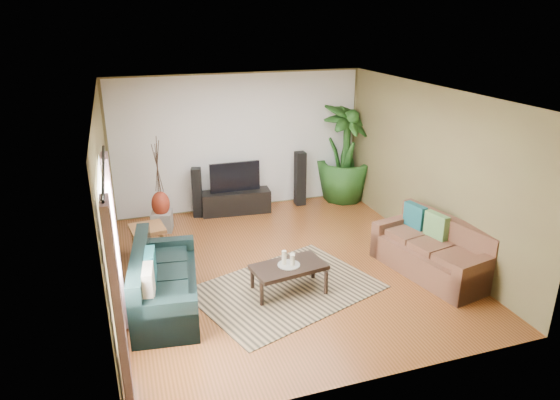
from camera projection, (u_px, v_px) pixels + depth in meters
name	position (u px, v px, depth m)	size (l,w,h in m)	color
floor	(284.00, 267.00, 7.85)	(5.50, 5.50, 0.00)	brown
ceiling	(285.00, 93.00, 6.90)	(5.50, 5.50, 0.00)	white
wall_back	(240.00, 143.00, 9.82)	(5.00, 5.00, 0.00)	brown
wall_front	(373.00, 271.00, 4.93)	(5.00, 5.00, 0.00)	brown
wall_left	(107.00, 205.00, 6.65)	(5.50, 5.50, 0.00)	brown
wall_right	(430.00, 170.00, 8.11)	(5.50, 5.50, 0.00)	brown
backwall_panel	(240.00, 143.00, 9.81)	(4.90, 4.90, 0.00)	white
window_pane	(109.00, 252.00, 5.21)	(1.80, 1.80, 0.00)	white
curtain_near	(118.00, 310.00, 4.65)	(0.08, 0.35, 2.20)	gray
curtain_far	(115.00, 244.00, 5.98)	(0.08, 0.35, 2.20)	gray
curtain_rod	(103.00, 170.00, 4.91)	(0.03, 0.03, 1.90)	black
sofa_left	(166.00, 278.00, 6.67)	(1.89, 0.81, 0.85)	black
sofa_right	(432.00, 248.00, 7.52)	(1.83, 0.82, 0.85)	brown
area_rug	(286.00, 289.00, 7.21)	(2.49, 1.77, 0.01)	#9C825C
coffee_table	(289.00, 278.00, 7.09)	(1.02, 0.56, 0.42)	black
candle_tray	(289.00, 265.00, 7.01)	(0.32, 0.32, 0.01)	gray
candle_tall	(284.00, 258.00, 6.98)	(0.07, 0.07, 0.20)	#EDE3C8
candle_mid	(293.00, 260.00, 6.96)	(0.07, 0.07, 0.16)	beige
candle_short	(292.00, 258.00, 7.06)	(0.07, 0.07, 0.13)	beige
tv_stand	(236.00, 202.00, 9.90)	(1.35, 0.41, 0.45)	black
television	(235.00, 177.00, 9.74)	(0.99, 0.05, 0.59)	black
speaker_left	(197.00, 193.00, 9.63)	(0.18, 0.20, 0.98)	black
speaker_right	(300.00, 179.00, 10.23)	(0.20, 0.22, 1.12)	black
potted_plant	(345.00, 152.00, 10.35)	(1.16, 1.16, 2.06)	#1D4818
plant_pot	(343.00, 192.00, 10.66)	(0.38, 0.38, 0.30)	black
pedestal	(162.00, 221.00, 9.11)	(0.36, 0.36, 0.36)	#989895
vase	(161.00, 204.00, 8.99)	(0.33, 0.33, 0.46)	maroon
side_table	(149.00, 242.00, 8.04)	(0.52, 0.52, 0.55)	#925830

